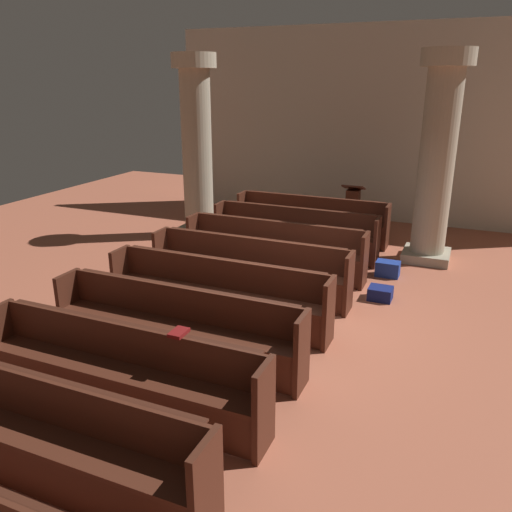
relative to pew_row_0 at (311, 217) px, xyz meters
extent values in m
plane|color=#AD5B42|center=(0.81, -3.78, -0.50)|extent=(19.20, 19.20, 0.00)
cube|color=beige|center=(0.81, 2.30, 1.75)|extent=(10.00, 0.16, 4.50)
cube|color=#4C2316|center=(0.00, -0.02, -0.03)|extent=(3.15, 0.38, 0.05)
cube|color=#4C2316|center=(0.00, 0.15, 0.21)|extent=(3.15, 0.04, 0.42)
cube|color=#411E13|center=(0.00, 0.20, 0.41)|extent=(3.03, 0.06, 0.02)
cube|color=#442014|center=(-1.61, -0.02, -0.04)|extent=(0.06, 0.44, 0.91)
cube|color=#442014|center=(1.61, -0.02, -0.04)|extent=(0.06, 0.44, 0.91)
cube|color=#482115|center=(0.00, -0.19, -0.26)|extent=(3.15, 0.03, 0.43)
cube|color=#4C2316|center=(0.00, -1.12, -0.03)|extent=(3.15, 0.38, 0.05)
cube|color=#4C2316|center=(0.00, -0.95, 0.21)|extent=(3.15, 0.04, 0.42)
cube|color=#411E13|center=(0.00, -0.90, 0.41)|extent=(3.03, 0.06, 0.02)
cube|color=#442014|center=(-1.61, -1.12, -0.04)|extent=(0.06, 0.44, 0.91)
cube|color=#442014|center=(1.61, -1.12, -0.04)|extent=(0.06, 0.44, 0.91)
cube|color=#482115|center=(0.00, -1.29, -0.26)|extent=(3.15, 0.03, 0.43)
cube|color=#4C2316|center=(0.00, -2.22, -0.03)|extent=(3.15, 0.38, 0.05)
cube|color=#4C2316|center=(0.00, -2.05, 0.21)|extent=(3.15, 0.04, 0.42)
cube|color=#411E13|center=(0.00, -2.00, 0.41)|extent=(3.03, 0.06, 0.02)
cube|color=#442014|center=(-1.61, -2.22, -0.04)|extent=(0.06, 0.44, 0.91)
cube|color=#442014|center=(1.61, -2.22, -0.04)|extent=(0.06, 0.44, 0.91)
cube|color=#482115|center=(0.00, -2.39, -0.26)|extent=(3.15, 0.03, 0.43)
cube|color=#4C2316|center=(0.00, -3.32, -0.03)|extent=(3.15, 0.38, 0.05)
cube|color=#4C2316|center=(0.00, -3.15, 0.21)|extent=(3.15, 0.04, 0.42)
cube|color=#411E13|center=(0.00, -3.10, 0.41)|extent=(3.03, 0.06, 0.02)
cube|color=#442014|center=(-1.61, -3.32, -0.04)|extent=(0.06, 0.44, 0.91)
cube|color=#442014|center=(1.61, -3.32, -0.04)|extent=(0.06, 0.44, 0.91)
cube|color=#482115|center=(0.00, -3.49, -0.26)|extent=(3.15, 0.03, 0.43)
cube|color=#4C2316|center=(0.00, -4.42, -0.03)|extent=(3.15, 0.38, 0.05)
cube|color=#4C2316|center=(0.00, -4.25, 0.21)|extent=(3.15, 0.05, 0.42)
cube|color=#411E13|center=(0.00, -4.20, 0.41)|extent=(3.03, 0.06, 0.02)
cube|color=#442014|center=(-1.61, -4.42, -0.04)|extent=(0.06, 0.44, 0.91)
cube|color=#442014|center=(1.61, -4.42, -0.04)|extent=(0.06, 0.44, 0.91)
cube|color=#482115|center=(0.00, -4.59, -0.26)|extent=(3.15, 0.03, 0.43)
cube|color=#4C2316|center=(0.00, -5.52, -0.03)|extent=(3.15, 0.38, 0.05)
cube|color=#4C2316|center=(0.00, -5.35, 0.21)|extent=(3.15, 0.04, 0.42)
cube|color=#411E13|center=(0.00, -5.30, 0.41)|extent=(3.03, 0.06, 0.02)
cube|color=#442014|center=(-1.61, -5.52, -0.04)|extent=(0.06, 0.44, 0.91)
cube|color=#442014|center=(1.61, -5.52, -0.04)|extent=(0.06, 0.44, 0.91)
cube|color=#482115|center=(0.00, -5.69, -0.26)|extent=(3.15, 0.03, 0.43)
cube|color=#4C2316|center=(0.00, -6.61, -0.03)|extent=(3.15, 0.38, 0.05)
cube|color=#4C2316|center=(0.00, -6.45, 0.21)|extent=(3.15, 0.04, 0.42)
cube|color=#411E13|center=(0.00, -6.40, 0.41)|extent=(3.03, 0.06, 0.02)
cube|color=#442014|center=(-1.61, -6.61, -0.04)|extent=(0.06, 0.44, 0.91)
cube|color=#442014|center=(1.61, -6.61, -0.04)|extent=(0.06, 0.44, 0.91)
cube|color=#482115|center=(0.00, -6.79, -0.26)|extent=(3.15, 0.03, 0.43)
cube|color=#4C2316|center=(0.00, -7.71, -0.03)|extent=(3.15, 0.38, 0.05)
cube|color=#4C2316|center=(0.00, -7.55, 0.21)|extent=(3.15, 0.04, 0.42)
cube|color=#411E13|center=(0.00, -7.50, 0.41)|extent=(3.03, 0.06, 0.02)
cube|color=#442014|center=(1.61, -7.71, -0.04)|extent=(0.06, 0.44, 0.91)
cube|color=#482115|center=(0.00, -7.89, -0.26)|extent=(3.15, 0.03, 0.43)
cube|color=#9F967E|center=(2.44, -0.40, -0.41)|extent=(0.85, 0.85, 0.18)
cylinder|color=#ADA389|center=(2.44, -0.40, 1.34)|extent=(0.63, 0.63, 3.32)
cylinder|color=#B6AB90|center=(2.44, -0.40, 3.15)|extent=(0.92, 0.92, 0.30)
cube|color=#9F967E|center=(-2.39, -0.58, -0.41)|extent=(0.85, 0.85, 0.18)
cylinder|color=#ADA389|center=(-2.39, -0.58, 1.34)|extent=(0.63, 0.63, 3.32)
cylinder|color=#B6AB90|center=(-2.39, -0.58, 3.15)|extent=(0.92, 0.92, 0.30)
cube|color=#492215|center=(0.66, 1.00, -0.47)|extent=(0.45, 0.45, 0.06)
cube|color=#562819|center=(0.66, 1.00, -0.02)|extent=(0.28, 0.28, 0.95)
cube|color=#5B2A1A|center=(0.66, 1.00, 0.51)|extent=(0.48, 0.35, 0.15)
cube|color=maroon|center=(0.61, -6.40, 0.44)|extent=(0.14, 0.21, 0.04)
cube|color=navy|center=(1.97, -2.65, -0.40)|extent=(0.36, 0.31, 0.20)
cube|color=navy|center=(1.91, -1.57, -0.36)|extent=(0.40, 0.27, 0.27)
camera|label=1|loc=(3.09, -10.29, 2.80)|focal=36.19mm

